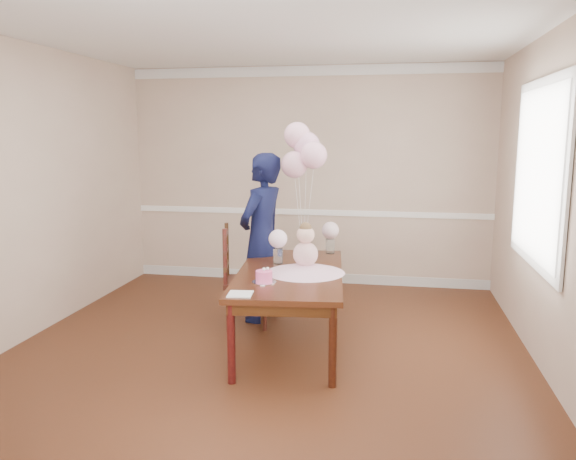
{
  "coord_description": "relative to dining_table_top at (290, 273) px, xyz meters",
  "views": [
    {
      "loc": [
        1.03,
        -4.45,
        1.88
      ],
      "look_at": [
        0.15,
        0.28,
        1.05
      ],
      "focal_mm": 35.0,
      "sensor_mm": 36.0,
      "label": 1
    }
  ],
  "objects": [
    {
      "name": "woman",
      "position": [
        -0.41,
        0.65,
        0.19
      ],
      "size": [
        0.6,
        0.72,
        1.69
      ],
      "primitive_type": "imported",
      "rotation": [
        0.0,
        0.0,
        -1.92
      ],
      "color": "black",
      "rests_on": "floor"
    },
    {
      "name": "wall_front",
      "position": [
        -0.17,
        -2.79,
        0.69
      ],
      "size": [
        4.5,
        0.02,
        2.7
      ],
      "primitive_type": "cube",
      "color": "tan",
      "rests_on": "floor"
    },
    {
      "name": "chair_slat_low",
      "position": [
        -0.71,
        0.39,
        -0.05
      ],
      "size": [
        0.12,
        0.39,
        0.05
      ],
      "primitive_type": "cube",
      "rotation": [
        0.0,
        0.0,
        0.24
      ],
      "color": "#3D2110",
      "rests_on": "dining_chair_seat"
    },
    {
      "name": "wall_left",
      "position": [
        -2.42,
        -0.29,
        0.69
      ],
      "size": [
        0.02,
        5.0,
        2.7
      ],
      "primitive_type": "cube",
      "color": "tan",
      "rests_on": "floor"
    },
    {
      "name": "window_frame",
      "position": [
        2.06,
        0.21,
        0.89
      ],
      "size": [
        0.02,
        1.66,
        1.56
      ],
      "primitive_type": "cube",
      "color": "silver",
      "rests_on": "wall_right"
    },
    {
      "name": "baseboard_trim",
      "position": [
        -0.17,
        2.2,
        -0.6
      ],
      "size": [
        4.5,
        0.02,
        0.12
      ],
      "primitive_type": "cube",
      "color": "silver",
      "rests_on": "floor"
    },
    {
      "name": "table_leg_fr",
      "position": [
        0.46,
        -0.79,
        -0.34
      ],
      "size": [
        0.07,
        0.07,
        0.64
      ],
      "primitive_type": "cylinder",
      "rotation": [
        0.0,
        0.0,
        0.1
      ],
      "color": "black",
      "rests_on": "floor"
    },
    {
      "name": "dining_table_top",
      "position": [
        0.0,
        0.0,
        0.0
      ],
      "size": [
        1.09,
        1.9,
        0.05
      ],
      "primitive_type": "cube",
      "rotation": [
        0.0,
        0.0,
        0.1
      ],
      "color": "black",
      "rests_on": "table_leg_fl"
    },
    {
      "name": "chair_slat_top",
      "position": [
        -0.71,
        0.39,
        0.26
      ],
      "size": [
        0.12,
        0.39,
        0.05
      ],
      "primitive_type": "cube",
      "rotation": [
        0.0,
        0.0,
        0.24
      ],
      "color": "#3B1710",
      "rests_on": "dining_chair_seat"
    },
    {
      "name": "rose_vase_near",
      "position": [
        -0.16,
        0.26,
        0.1
      ],
      "size": [
        0.1,
        0.1,
        0.15
      ],
      "primitive_type": "cylinder",
      "rotation": [
        0.0,
        0.0,
        0.1
      ],
      "color": "white",
      "rests_on": "dining_table_top"
    },
    {
      "name": "wall_right",
      "position": [
        2.08,
        -0.29,
        0.69
      ],
      "size": [
        0.02,
        5.0,
        2.7
      ],
      "primitive_type": "cube",
      "color": "tan",
      "rests_on": "floor"
    },
    {
      "name": "chair_rail_trim",
      "position": [
        -0.17,
        2.2,
        0.24
      ],
      "size": [
        4.5,
        0.02,
        0.07
      ],
      "primitive_type": "cube",
      "color": "white",
      "rests_on": "wall_back"
    },
    {
      "name": "balloon_ribbon_d",
      "position": [
        -0.0,
        0.56,
        0.55
      ],
      "size": [
        0.08,
        0.09,
        1.03
      ],
      "primitive_type": "cylinder",
      "rotation": [
        -0.09,
        -0.07,
        0.1
      ],
      "color": "white",
      "rests_on": "balloon_weight"
    },
    {
      "name": "balloon_a",
      "position": [
        -0.05,
        0.5,
        0.93
      ],
      "size": [
        0.25,
        0.25,
        0.25
      ],
      "primitive_type": "sphere",
      "color": "#DF9EB1",
      "rests_on": "balloon_ribbon_a"
    },
    {
      "name": "balloon_d",
      "position": [
        -0.04,
        0.61,
        1.2
      ],
      "size": [
        0.25,
        0.25,
        0.25
      ],
      "primitive_type": "sphere",
      "color": "#FFB4CB",
      "rests_on": "balloon_ribbon_d"
    },
    {
      "name": "balloon_ribbon_c",
      "position": [
        0.04,
        0.55,
        0.5
      ],
      "size": [
        0.01,
        0.09,
        0.94
      ],
      "primitive_type": "cylinder",
      "rotation": [
        -0.09,
        0.02,
        0.1
      ],
      "color": "silver",
      "rests_on": "balloon_weight"
    },
    {
      "name": "balloon_b",
      "position": [
        0.14,
        0.47,
        1.02
      ],
      "size": [
        0.25,
        0.25,
        0.25
      ],
      "primitive_type": "sphere",
      "color": "#FBB1CC",
      "rests_on": "balloon_ribbon_b"
    },
    {
      "name": "crown_molding",
      "position": [
        -0.17,
        2.2,
        1.97
      ],
      "size": [
        4.5,
        0.02,
        0.12
      ],
      "primitive_type": "cube",
      "color": "silver",
      "rests_on": "wall_back"
    },
    {
      "name": "cake_platter",
      "position": [
        -0.14,
        -0.42,
        0.03
      ],
      "size": [
        0.22,
        0.22,
        0.01
      ],
      "primitive_type": "cylinder",
      "rotation": [
        0.0,
        0.0,
        0.1
      ],
      "color": "white",
      "rests_on": "dining_table_top"
    },
    {
      "name": "table_leg_br",
      "position": [
        0.3,
        0.87,
        -0.34
      ],
      "size": [
        0.07,
        0.07,
        0.64
      ],
      "primitive_type": "cylinder",
      "rotation": [
        0.0,
        0.0,
        0.1
      ],
      "color": "black",
      "rests_on": "floor"
    },
    {
      "name": "baby_hair",
      "position": [
        0.14,
        -0.03,
        0.41
      ],
      "size": [
        0.11,
        0.11,
        0.11
      ],
      "primitive_type": "sphere",
      "color": "brown",
      "rests_on": "baby_head"
    },
    {
      "name": "roses_near",
      "position": [
        -0.16,
        0.26,
        0.26
      ],
      "size": [
        0.17,
        0.17,
        0.17
      ],
      "primitive_type": "sphere",
      "color": "white",
      "rests_on": "rose_vase_near"
    },
    {
      "name": "balloon_ribbon_b",
      "position": [
        0.09,
        0.49,
        0.46
      ],
      "size": [
        0.1,
        0.04,
        0.85
      ],
      "primitive_type": "cylinder",
      "rotation": [
        0.05,
        0.1,
        0.1
      ],
      "color": "white",
      "rests_on": "balloon_weight"
    },
    {
      "name": "chair_leg_bl",
      "position": [
        -0.73,
        0.57,
        -0.45
      ],
      "size": [
        0.05,
        0.05,
        0.42
      ],
      "primitive_type": "cylinder",
      "rotation": [
        0.0,
        0.0,
        0.24
      ],
      "color": "#3D1F10",
      "rests_on": "floor"
    },
    {
      "name": "balloon_c",
      "position": [
        0.05,
        0.6,
        1.11
      ],
      "size": [
        0.25,
        0.25,
        0.25
      ],
      "primitive_type": "sphere",
      "color": "#F2ACCD",
      "rests_on": "balloon_ribbon_c"
    },
    {
      "name": "baby_skirt",
      "position": [
        0.14,
        -0.03,
        0.07
      ],
      "size": [
        0.76,
        0.76,
        0.09
      ],
      "primitive_type": "cone",
      "rotation": [
        0.0,
        0.0,
        0.1
      ],
      "color": "#E5A8C5",
      "rests_on": "dining_table_top"
    },
    {
      "name": "chair_back_post_r",
      "position": [
        -0.75,
        0.56,
        0.07
      ],
      "size": [
        0.05,
        0.05,
        0.55
      ],
      "primitive_type": "cylinder",
      "rotation": [
        0.0,
        0.0,
        0.24
      ],
      "color": "#321C0D",
      "rests_on": "dining_chair_seat"
    },
    {
      "name": "chair_back_post_l",
      "position": [
        -0.67,
        0.22,
        0.07
      ],
      "size": [
        0.05,
        0.05,
        0.55
      ],
      "primitive_type": "cylinder",
      "rotation": [
        0.0,
        0.0,
        0.24
      ],
      "color": "#3D1410",
      "rests_on": "dining_chair_seat"
    },
    {
      "name": "roses_far",
      "position": [
        0.27,
        0.8,
        0.26
      ],
      "size": [
        0.17,
        0.17,
        0.17
      ],
      "primitive_type": "sphere",
      "color": "beige",
      "rests_on": "rose_vase_far"
    },
    {
      "name": "cake_flower_a",
      "position": [
        -0.14,
        -0.42,
        0.13
      ],
      "size": [
        0.03,
        0.03,
        0.03
      ],
      "primitive_type": "sphere",
      "color": "white",
      "rests_on": "birthday_cake"
    },
    {
      "name": "window_blinds",
      "position": [
        2.04,
        0.21,
        0.89
      ],
      "size": [
        0.01,
        1.5,
        1.4
      ],
      "primitive_type": "cube",
      "color": "silver",
      "rests_on": "wall_right"
    },
    {
      "name": "table_leg_bl",
      "position": [
        -0.46,
        0.79,
        -0.34
      ],
      "size": [
        0.07,
        0.07,
        0.64
      ],
      "primitive_type": "cylinder",
      "rotation": [
        0.0,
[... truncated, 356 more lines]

